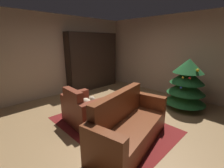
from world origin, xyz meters
The scene contains 11 objects.
ground_plane centered at (0.00, 0.00, 0.00)m, with size 6.53×6.53×0.00m, color #967249.
wall_back centered at (0.00, 2.75, 1.33)m, with size 5.56×0.06×2.67m, color tan.
wall_left centered at (-2.75, 0.00, 1.33)m, with size 0.06×5.56×2.67m, color tan.
area_rug centered at (0.07, -0.23, 0.00)m, with size 2.65×1.82×0.01m, color maroon.
bookshelf_unit centered at (-2.48, 1.40, 1.05)m, with size 0.37×2.15×2.13m.
armchair_red centered at (-0.44, -0.63, 0.30)m, with size 1.03×0.73×0.85m.
couch_red centered at (0.74, -0.44, 0.32)m, with size 1.07×1.96×0.94m.
coffee_table centered at (0.04, -0.33, 0.41)m, with size 0.71×0.71×0.45m.
book_stack_on_table centered at (-0.01, -0.37, 0.53)m, with size 0.22×0.17×0.15m.
bottle_on_table centered at (0.17, -0.18, 0.56)m, with size 0.07×0.07×0.28m.
decorated_tree centered at (0.85, 1.84, 0.70)m, with size 1.08×1.08×1.39m.
Camera 1 is at (2.31, -2.41, 1.82)m, focal length 24.72 mm.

